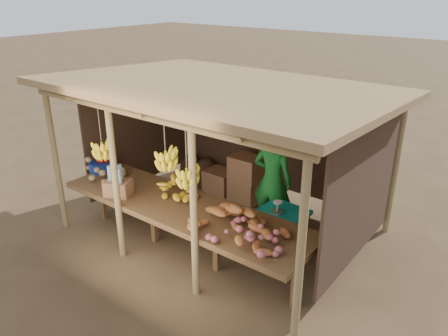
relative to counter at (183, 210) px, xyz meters
The scene contains 13 objects.
ground 1.20m from the counter, 90.00° to the left, with size 60.00×60.00×0.00m, color brown.
stall_structure 1.50m from the counter, 91.45° to the left, with size 4.70×3.50×2.43m.
counter is the anchor object (origin of this frame).
potato_heap 1.89m from the counter, behind, with size 0.95×0.57×0.36m, color #997E4F, non-canonical shape.
sweet_potato_heap 1.04m from the counter, ahead, with size 1.12×0.67×0.36m, color #A05929, non-canonical shape.
onion_heap 1.31m from the counter, ahead, with size 0.88×0.53×0.36m, color #B05558, non-canonical shape.
banana_pile 0.41m from the counter, 149.88° to the left, with size 0.58×0.35×0.35m, color yellow, non-canonical shape.
tomato_basin 1.91m from the counter, behind, with size 0.45×0.45×0.23m.
bottle_box 1.04m from the counter, 162.55° to the right, with size 0.44×0.41×0.45m.
vendor 1.51m from the counter, 66.12° to the left, with size 0.63×0.41×1.72m, color #197226.
tarp_crate 1.50m from the counter, 45.49° to the left, with size 0.69×0.60×0.79m.
carton_stack 2.01m from the counter, 103.24° to the left, with size 1.14×0.46×0.85m.
burlap_sacks 2.70m from the counter, 125.99° to the left, with size 0.84×0.44×0.59m.
Camera 1 is at (3.71, -4.87, 3.63)m, focal length 35.00 mm.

